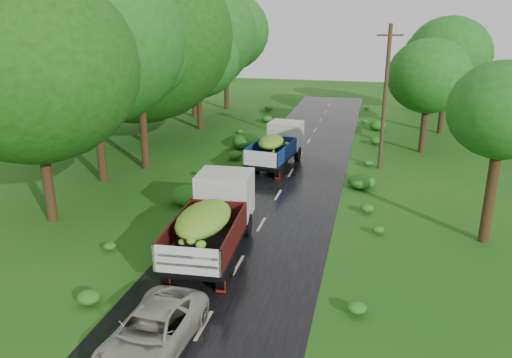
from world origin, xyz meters
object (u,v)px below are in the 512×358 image
(truck_far, at_px, (277,144))
(utility_pole, at_px, (385,97))
(car, at_px, (152,332))
(truck_near, at_px, (214,217))

(truck_far, bearing_deg, utility_pole, 14.93)
(car, relative_size, utility_pole, 0.51)
(utility_pole, bearing_deg, truck_far, 173.30)
(truck_far, relative_size, utility_pole, 0.70)
(utility_pole, bearing_deg, car, -122.51)
(truck_far, distance_m, car, 18.78)
(truck_near, height_order, truck_far, truck_near)
(car, height_order, utility_pole, utility_pole)
(truck_far, bearing_deg, car, -83.04)
(truck_near, xyz_separation_m, truck_far, (0.12, 12.44, -0.16))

